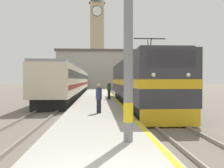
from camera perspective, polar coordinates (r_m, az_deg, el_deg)
The scene contains 11 objects.
ground_plane at distance 34.97m, azimuth -3.18°, elevation -2.70°, with size 200.00×200.00×0.00m, color #70665B.
platform at distance 29.97m, azimuth -3.17°, elevation -2.99°, with size 3.80×140.00×0.34m.
rail_track_near at distance 30.16m, azimuth 3.11°, elevation -3.23°, with size 2.84×140.00×0.16m.
rail_track_far at distance 30.17m, azimuth -9.70°, elevation -3.24°, with size 2.83×140.00×0.16m.
locomotive_train at distance 21.65m, azimuth 5.60°, elevation 0.32°, with size 2.92×19.70×4.87m.
passenger_train at distance 35.72m, azimuth -8.69°, elevation 0.52°, with size 2.92×36.39×3.62m.
catenary_mast at distance 8.36m, azimuth 4.09°, elevation 17.12°, with size 2.68×0.31×8.55m.
person_on_platform at distance 14.86m, azimuth -2.89°, elevation -3.01°, with size 0.34×0.34×1.66m.
second_waiting_passenger at distance 25.40m, azimuth -0.67°, elevation -1.24°, with size 0.34×0.34×1.74m.
clock_tower at distance 75.11m, azimuth -3.27°, elevation 10.27°, with size 4.76×4.76×27.16m.
station_building at distance 60.46m, azimuth -1.02°, elevation 3.09°, with size 23.03×7.62×8.90m.
Camera 1 is at (-0.03, -4.89, 2.23)m, focal length 42.00 mm.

